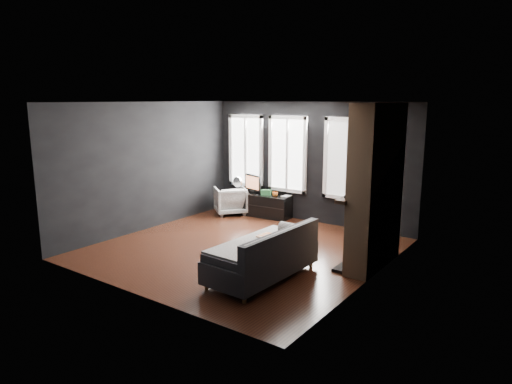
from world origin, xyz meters
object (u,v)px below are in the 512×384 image
Objects in this scene: sofa at (262,252)px; monitor at (253,183)px; armchair at (230,199)px; mug at (275,194)px; mantel_vase at (372,183)px; book at (283,191)px; media_console at (260,205)px.

sofa is 4.04m from monitor.
armchair is 5.43× the size of mug.
mantel_vase reaches higher than mug.
mantel_vase is at bearing -26.34° from book.
sofa is 3.45× the size of monitor.
armchair is 0.76m from media_console.
monitor is at bearing 176.65° from mug.
mug is (0.44, -0.03, 0.33)m from media_console.
mug is at bearing 157.32° from mantel_vase.
book is at bearing 119.56° from sofa.
mug is (0.65, -0.04, -0.18)m from monitor.
sofa is 4.12m from armchair.
mug is (-1.82, 3.14, 0.18)m from sofa.
monitor is at bearing 160.75° from mantel_vase.
monitor reaches higher than book.
armchair is at bearing -160.88° from media_console.
mug is 0.57× the size of book.
monitor is (-0.22, 0.01, 0.52)m from media_console.
media_console is at bearing 14.47° from monitor.
sofa is 10.97× the size of mantel_vase.
mantel_vase is at bearing -24.04° from media_console.
sofa is 8.19× the size of book.
mantel_vase is (2.64, -1.31, 0.67)m from book.
book is 1.34× the size of mantel_vase.
armchair is at bearing 166.99° from mantel_vase.
book is (0.57, 0.12, 0.38)m from media_console.
mantel_vase is at bearing 66.82° from sofa.
monitor is 3.18× the size of mantel_vase.
armchair is 1.30× the size of monitor.
media_console is 11.38× the size of mug.
monitor is 0.81m from book.
monitor reaches higher than sofa.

